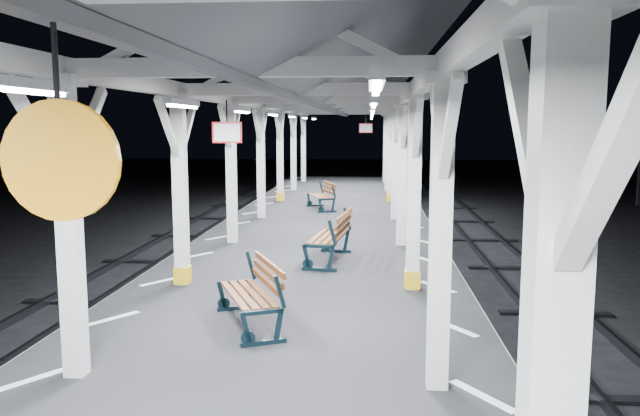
# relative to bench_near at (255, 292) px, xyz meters

# --- Properties ---
(ground) EXTENTS (120.00, 120.00, 0.00)m
(ground) POSITION_rel_bench_near_xyz_m (0.31, 0.11, -1.48)
(ground) COLOR black
(ground) RESTS_ON ground
(platform) EXTENTS (6.00, 50.00, 1.00)m
(platform) POSITION_rel_bench_near_xyz_m (0.31, 0.11, -0.98)
(platform) COLOR black
(platform) RESTS_ON ground
(hazard_stripes_left) EXTENTS (1.00, 48.00, 0.01)m
(hazard_stripes_left) POSITION_rel_bench_near_xyz_m (-2.14, 0.11, -0.48)
(hazard_stripes_left) COLOR silver
(hazard_stripes_left) RESTS_ON platform
(hazard_stripes_right) EXTENTS (1.00, 48.00, 0.01)m
(hazard_stripes_right) POSITION_rel_bench_near_xyz_m (2.76, 0.11, -0.48)
(hazard_stripes_right) COLOR silver
(hazard_stripes_right) RESTS_ON platform
(track_right) EXTENTS (2.20, 60.00, 0.16)m
(track_right) POSITION_rel_bench_near_xyz_m (5.31, 0.11, -1.41)
(track_right) COLOR #2D2D33
(track_right) RESTS_ON ground
(canopy) EXTENTS (5.40, 49.00, 4.65)m
(canopy) POSITION_rel_bench_near_xyz_m (0.31, 0.09, 3.08)
(canopy) COLOR silver
(canopy) RESTS_ON platform
(bench_near) EXTENTS (1.24, 1.78, 0.91)m
(bench_near) POSITION_rel_bench_near_xyz_m (0.00, 0.00, 0.00)
(bench_near) COLOR black
(bench_near) RESTS_ON platform
(bench_mid) EXTENTS (0.92, 1.95, 1.02)m
(bench_mid) POSITION_rel_bench_near_xyz_m (0.85, 4.19, 0.06)
(bench_mid) COLOR black
(bench_mid) RESTS_ON platform
(bench_far) EXTENTS (1.10, 1.76, 0.90)m
(bench_far) POSITION_rel_bench_near_xyz_m (0.05, 12.12, -0.01)
(bench_far) COLOR black
(bench_far) RESTS_ON platform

